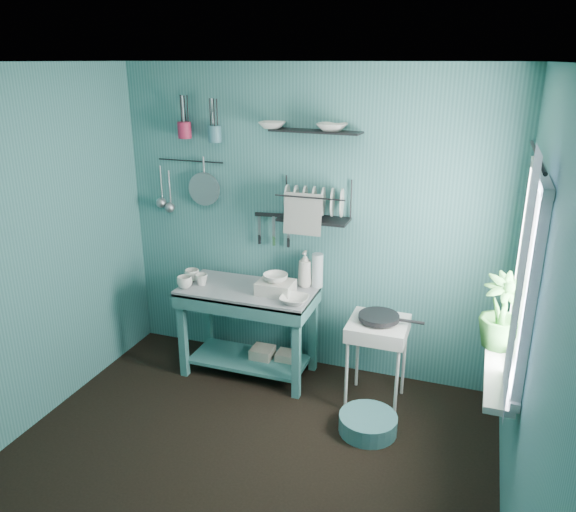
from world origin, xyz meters
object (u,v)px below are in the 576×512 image
(mug_right, at_px, (192,275))
(colander, at_px, (204,189))
(soap_bottle, at_px, (305,269))
(potted_plant, at_px, (502,312))
(utensil_cup_magenta, at_px, (184,130))
(utensil_cup_teal, at_px, (215,134))
(wash_tub, at_px, (276,287))
(dish_rack, at_px, (314,201))
(mug_left, at_px, (185,282))
(floor_basin, at_px, (368,424))
(frying_pan, at_px, (379,317))
(water_bottle, at_px, (317,270))
(hotplate_stand, at_px, (376,362))
(storage_tin_large, at_px, (263,359))
(work_counter, at_px, (249,331))
(storage_tin_small, at_px, (286,363))
(mug_mid, at_px, (202,280))

(mug_right, xyz_separation_m, colander, (-0.00, 0.29, 0.67))
(soap_bottle, relative_size, potted_plant, 0.64)
(utensil_cup_magenta, relative_size, utensil_cup_teal, 1.00)
(utensil_cup_magenta, bearing_deg, wash_tub, -17.59)
(dish_rack, bearing_deg, mug_left, -156.27)
(dish_rack, relative_size, floor_basin, 1.32)
(wash_tub, height_order, utensil_cup_magenta, utensil_cup_magenta)
(utensil_cup_teal, relative_size, potted_plant, 0.28)
(wash_tub, bearing_deg, colander, 157.47)
(mug_left, bearing_deg, frying_pan, 2.78)
(utensil_cup_teal, distance_m, colander, 0.48)
(wash_tub, xyz_separation_m, colander, (-0.75, 0.31, 0.67))
(dish_rack, height_order, potted_plant, dish_rack)
(soap_bottle, relative_size, water_bottle, 1.07)
(hotplate_stand, height_order, storage_tin_large, hotplate_stand)
(soap_bottle, bearing_deg, floor_basin, -43.87)
(frying_pan, bearing_deg, work_counter, 175.58)
(potted_plant, xyz_separation_m, storage_tin_large, (-1.79, 0.53, -0.96))
(utensil_cup_magenta, relative_size, storage_tin_large, 0.59)
(utensil_cup_magenta, bearing_deg, utensil_cup_teal, 0.00)
(wash_tub, bearing_deg, frying_pan, -4.37)
(mug_left, bearing_deg, mug_right, 97.13)
(water_bottle, distance_m, frying_pan, 0.67)
(work_counter, distance_m, water_bottle, 0.77)
(colander, height_order, potted_plant, colander)
(potted_plant, distance_m, storage_tin_large, 2.10)
(mug_left, height_order, frying_pan, mug_left)
(soap_bottle, xyz_separation_m, colander, (-0.92, 0.09, 0.57))
(mug_right, height_order, storage_tin_large, mug_right)
(potted_plant, bearing_deg, mug_right, 168.66)
(hotplate_stand, height_order, potted_plant, potted_plant)
(floor_basin, bearing_deg, storage_tin_small, 146.09)
(mug_mid, relative_size, dish_rack, 0.18)
(mug_right, relative_size, utensil_cup_teal, 0.95)
(mug_left, relative_size, storage_tin_large, 0.56)
(dish_rack, distance_m, utensil_cup_teal, 0.97)
(soap_bottle, bearing_deg, storage_tin_small, -135.00)
(mug_right, height_order, floor_basin, mug_right)
(storage_tin_large, distance_m, storage_tin_small, 0.20)
(work_counter, distance_m, potted_plant, 2.07)
(work_counter, distance_m, hotplate_stand, 1.09)
(frying_pan, relative_size, colander, 1.07)
(wash_tub, xyz_separation_m, utensil_cup_teal, (-0.62, 0.28, 1.13))
(work_counter, bearing_deg, utensil_cup_magenta, 158.08)
(dish_rack, bearing_deg, mug_mid, -159.90)
(work_counter, height_order, mug_right, mug_right)
(soap_bottle, xyz_separation_m, storage_tin_large, (-0.32, -0.15, -0.81))
(utensil_cup_magenta, height_order, colander, utensil_cup_magenta)
(frying_pan, height_order, storage_tin_small, frying_pan)
(hotplate_stand, xyz_separation_m, potted_plant, (0.81, -0.40, 0.72))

